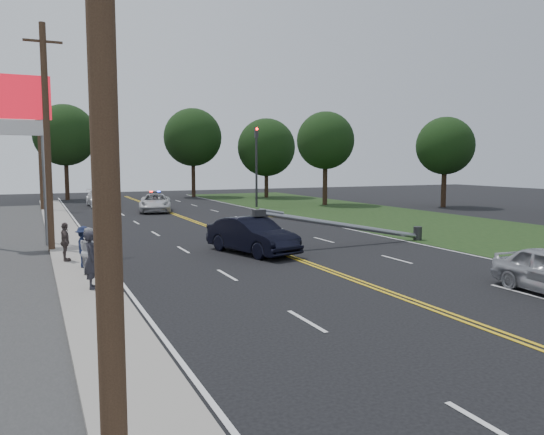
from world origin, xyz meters
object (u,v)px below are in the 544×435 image
utility_pole_mid (47,137)px  fallen_streetlight (353,226)px  bystander_d (65,242)px  bystander_a (91,260)px  bystander_b (90,251)px  emergency_a (155,203)px  bystander_c (84,247)px  traffic_signal (256,160)px  utility_pole_far (40,149)px  crashed_sedan (252,236)px  utility_pole_near (102,52)px  emergency_b (100,198)px  pylon_sign (14,119)px

utility_pole_mid → fallen_streetlight: bearing=-16.6°
fallen_streetlight → bystander_d: size_ratio=6.11×
bystander_a → bystander_b: size_ratio=1.09×
emergency_a → bystander_c: bearing=-95.5°
traffic_signal → emergency_a: size_ratio=1.35×
utility_pole_mid → bystander_c: size_ratio=6.50×
utility_pole_far → crashed_sedan: size_ratio=2.07×
fallen_streetlight → utility_pole_mid: 14.58m
crashed_sedan → bystander_b: (-7.01, -2.28, 0.15)m
fallen_streetlight → bystander_b: 12.60m
utility_pole_mid → emergency_a: 19.60m
crashed_sedan → traffic_signal: bearing=50.8°
bystander_c → bystander_b: bearing=-170.0°
fallen_streetlight → bystander_c: fallen_streetlight is taller
utility_pole_near → bystander_c: size_ratio=6.50×
bystander_c → utility_pole_mid: bearing=18.3°
crashed_sedan → emergency_a: bearing=73.2°
utility_pole_mid → bystander_b: utility_pole_mid is taller
utility_pole_near → bystander_d: utility_pole_near is taller
fallen_streetlight → emergency_b: (-8.50, 28.53, -0.15)m
utility_pole_near → traffic_signal: bearing=65.3°
fallen_streetlight → bystander_a: (-12.50, -4.58, 0.10)m
traffic_signal → crashed_sedan: bearing=-113.1°
utility_pole_far → bystander_b: 28.77m
bystander_a → utility_pole_mid: bearing=9.2°
emergency_a → bystander_b: 24.76m
crashed_sedan → emergency_b: bearing=80.2°
bystander_a → bystander_c: bearing=2.1°
utility_pole_far → traffic_signal: bearing=-12.9°
crashed_sedan → utility_pole_mid: bearing=136.5°
traffic_signal → bystander_d: 27.60m
bystander_b → utility_pole_near: bearing=160.2°
fallen_streetlight → traffic_signal: bearing=79.4°
crashed_sedan → bystander_d: bearing=158.2°
utility_pole_near → crashed_sedan: size_ratio=2.07×
traffic_signal → fallen_streetlight: traffic_signal is taller
crashed_sedan → emergency_b: crashed_sedan is taller
traffic_signal → bystander_c: bearing=-125.7°
crashed_sedan → utility_pole_near: bearing=-133.0°
bystander_c → bystander_d: bearing=26.8°
utility_pole_far → bystander_d: bearing=-89.1°
bystander_b → bystander_c: 1.47m
utility_pole_far → fallen_streetlight: bearing=-62.8°
pylon_sign → bystander_d: 7.64m
pylon_sign → bystander_a: pylon_sign is taller
fallen_streetlight → emergency_a: bearing=103.5°
utility_pole_near → utility_pole_mid: (0.00, 20.00, 0.00)m
utility_pole_mid → bystander_c: (0.96, -4.99, -4.19)m
utility_pole_mid → utility_pole_near: bearing=-90.0°
emergency_a → pylon_sign: bearing=-109.4°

